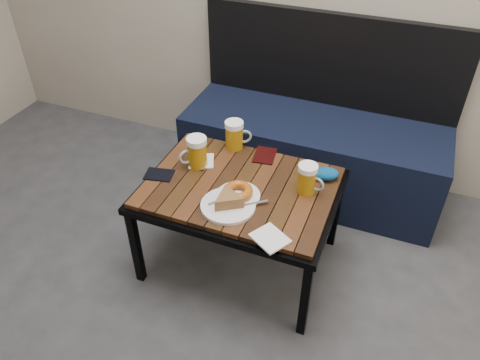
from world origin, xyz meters
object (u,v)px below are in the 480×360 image
at_px(cafe_table, 240,193).
at_px(knit_pouch, 325,174).
at_px(plate_bagel, 238,193).
at_px(passport_burgundy, 265,155).
at_px(beer_mug_left, 197,152).
at_px(passport_navy, 159,175).
at_px(beer_mug_right, 308,178).
at_px(beer_mug_centre, 235,135).
at_px(bench, 313,147).
at_px(plate_pie, 228,202).

distance_m(cafe_table, knit_pouch, 0.38).
bearing_deg(plate_bagel, passport_burgundy, 88.95).
xyz_separation_m(beer_mug_left, knit_pouch, (0.56, 0.12, -0.05)).
bearing_deg(passport_navy, passport_burgundy, 116.88).
relative_size(plate_bagel, passport_navy, 1.85).
relative_size(beer_mug_right, passport_burgundy, 1.00).
height_order(beer_mug_centre, passport_navy, beer_mug_centre).
height_order(bench, cafe_table, bench).
height_order(plate_bagel, passport_burgundy, plate_bagel).
relative_size(bench, beer_mug_centre, 9.99).
bearing_deg(passport_burgundy, beer_mug_centre, 166.31).
distance_m(bench, plate_bagel, 0.82).
relative_size(plate_bagel, knit_pouch, 1.90).
xyz_separation_m(beer_mug_left, beer_mug_right, (0.51, 0.01, -0.01)).
distance_m(passport_navy, passport_burgundy, 0.50).
bearing_deg(beer_mug_left, passport_navy, 1.02).
relative_size(plate_pie, knit_pouch, 1.90).
height_order(cafe_table, beer_mug_left, beer_mug_left).
height_order(plate_pie, plate_bagel, plate_pie).
distance_m(plate_pie, passport_burgundy, 0.40).
bearing_deg(plate_pie, beer_mug_right, 39.10).
xyz_separation_m(bench, knit_pouch, (0.17, -0.51, 0.23)).
distance_m(cafe_table, beer_mug_left, 0.27).
xyz_separation_m(beer_mug_centre, plate_pie, (0.14, -0.41, -0.05)).
xyz_separation_m(plate_pie, passport_burgundy, (0.02, 0.40, -0.02)).
distance_m(beer_mug_right, passport_burgundy, 0.31).
bearing_deg(cafe_table, passport_burgundy, 83.60).
distance_m(plate_pie, passport_navy, 0.38).
height_order(beer_mug_left, passport_burgundy, beer_mug_left).
distance_m(bench, cafe_table, 0.73).
distance_m(beer_mug_centre, plate_bagel, 0.37).
height_order(beer_mug_left, passport_navy, beer_mug_left).
bearing_deg(passport_navy, plate_pie, 65.25).
xyz_separation_m(beer_mug_left, beer_mug_centre, (0.10, 0.20, -0.00)).
height_order(cafe_table, knit_pouch, knit_pouch).
distance_m(cafe_table, passport_burgundy, 0.25).
bearing_deg(plate_bagel, beer_mug_right, 29.70).
bearing_deg(beer_mug_right, knit_pouch, 75.25).
xyz_separation_m(passport_navy, passport_burgundy, (0.39, 0.31, 0.00)).
height_order(beer_mug_right, passport_burgundy, beer_mug_right).
bearing_deg(passport_burgundy, plate_bagel, -98.91).
distance_m(beer_mug_right, plate_bagel, 0.30).
bearing_deg(plate_bagel, beer_mug_left, 151.33).
relative_size(beer_mug_left, plate_bagel, 0.65).
bearing_deg(plate_bagel, plate_pie, -101.05).
relative_size(plate_pie, passport_burgundy, 1.70).
height_order(bench, plate_bagel, bench).
bearing_deg(bench, beer_mug_centre, -123.93).
bearing_deg(beer_mug_centre, beer_mug_left, -145.89).
distance_m(beer_mug_left, passport_burgundy, 0.33).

